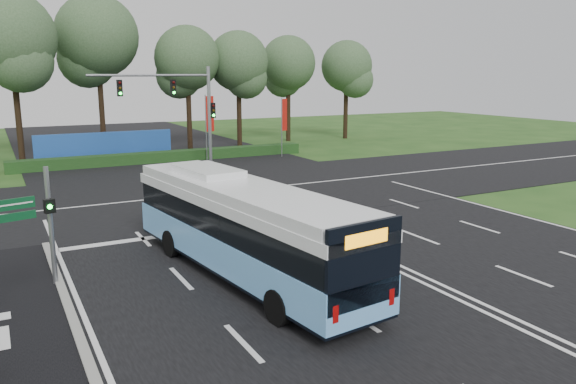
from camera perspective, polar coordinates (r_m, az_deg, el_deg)
name	(u,v)px	position (r m, az deg, el deg)	size (l,w,h in m)	color
ground	(352,250)	(21.30, 6.47, -5.89)	(120.00, 120.00, 0.00)	#214818
road_main	(352,250)	(21.29, 6.47, -5.83)	(20.00, 120.00, 0.04)	black
road_cross	(230,192)	(31.58, -5.89, 0.04)	(120.00, 14.00, 0.05)	black
kerb_strip	(80,340)	(15.17, -20.37, -13.91)	(0.25, 18.00, 0.12)	gray
city_bus	(243,228)	(18.04, -4.57, -3.63)	(3.78, 11.68, 3.29)	#69B0F5
pedestrian_signal	(51,222)	(18.62, -22.98, -2.81)	(0.34, 0.43, 3.76)	gray
banner_flag_mid	(209,118)	(43.06, -8.05, 7.45)	(0.73, 0.18, 4.97)	gray
banner_flag_right	(284,118)	(44.60, -0.44, 7.48)	(0.64, 0.32, 4.67)	gray
traffic_light_gantry	(184,101)	(39.03, -10.52, 9.04)	(8.41, 0.28, 7.00)	gray
hedge	(167,157)	(43.20, -12.19, 3.54)	(22.00, 1.20, 0.80)	#163714
blue_hoarding	(105,147)	(44.65, -18.07, 4.39)	(10.00, 0.30, 2.20)	#1E4CA3
eucalyptus_row	(104,48)	(48.08, -18.23, 13.75)	(46.64, 9.25, 12.79)	black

